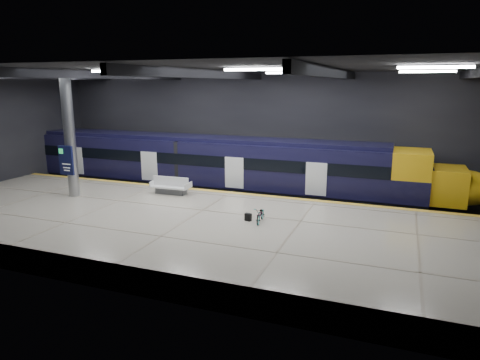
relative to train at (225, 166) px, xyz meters
The scene contains 10 objects.
ground 6.06m from the train, 74.82° to the right, with size 30.00×30.00×0.00m, color black.
room_shell 6.77m from the train, 74.83° to the right, with size 30.10×16.10×8.05m.
platform 8.27m from the train, 79.44° to the right, with size 30.00×11.00×1.10m, color #B3AA97.
safety_strip 3.27m from the train, 61.49° to the right, with size 30.00×0.40×0.01m, color gold.
rails 2.48m from the train, ahead, with size 30.00×1.52×0.16m.
train is the anchor object (origin of this frame).
bench 4.54m from the train, 110.96° to the right, with size 2.31×1.03×1.00m.
bicycle 8.77m from the train, 56.65° to the right, with size 0.48×1.38×0.72m, color #99999E.
pannier_bag 8.47m from the train, 60.05° to the right, with size 0.30×0.18×0.35m, color black.
info_column 9.52m from the train, 134.94° to the right, with size 0.90×0.78×6.90m.
Camera 1 is at (9.03, -19.59, 7.30)m, focal length 32.00 mm.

